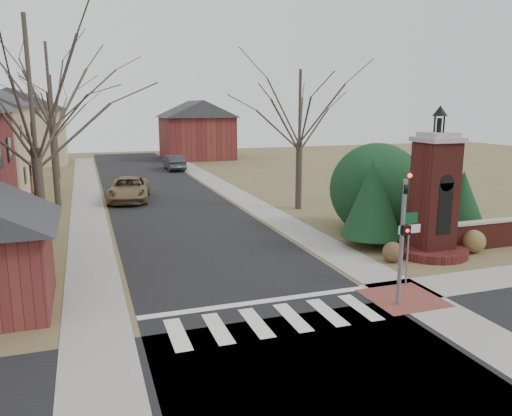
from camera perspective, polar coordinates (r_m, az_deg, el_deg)
name	(u,v)px	position (r m, az deg, el deg)	size (l,w,h in m)	color
ground	(284,331)	(15.04, 3.26, -13.89)	(120.00, 120.00, 0.00)	brown
main_street	(165,199)	(35.51, -10.31, 1.01)	(8.00, 70.00, 0.01)	black
cross_street	(332,384)	(12.65, 8.72, -19.31)	(120.00, 8.00, 0.01)	black
crosswalk_zone	(274,320)	(15.71, 2.13, -12.68)	(8.00, 2.20, 0.02)	silver
stop_bar	(258,302)	(17.00, 0.27, -10.71)	(8.00, 0.35, 0.02)	silver
sidewalk_right_main	(236,195)	(36.64, -2.26, 1.53)	(2.00, 60.00, 0.02)	gray
sidewalk_left	(87,204)	(35.13, -18.72, 0.46)	(2.00, 60.00, 0.02)	gray
curb_apron	(403,298)	(18.03, 16.48, -9.86)	(2.40, 2.40, 0.02)	brown
traffic_signal_pole	(403,229)	(16.65, 16.44, -2.35)	(0.28, 0.41, 4.50)	slate
sign_post	(409,235)	(18.65, 17.07, -2.92)	(0.90, 0.07, 2.75)	slate
brick_gate_monument	(433,206)	(22.97, 19.60, 0.17)	(3.20, 3.20, 6.47)	#5C211B
brick_garden_wall	(510,231)	(26.29, 27.08, -2.41)	(7.50, 0.50, 1.30)	#5C211B
house_distant_left	(16,126)	(60.94, -25.76, 8.48)	(10.80, 8.80, 8.53)	tan
house_distant_right	(196,128)	(62.01, -6.84, 9.02)	(8.80, 8.80, 7.30)	maroon
evergreen_near	(372,198)	(23.51, 13.15, 1.13)	(2.80, 2.80, 4.10)	#473D33
evergreen_mid	(417,184)	(26.30, 17.90, 2.64)	(3.40, 3.40, 4.70)	#473D33
evergreen_far	(462,199)	(26.90, 22.50, 0.99)	(2.40, 2.40, 3.30)	#473D33
evergreen_mass	(376,185)	(26.53, 13.60, 2.52)	(4.80, 4.80, 4.80)	#103219
bare_tree_0	(29,73)	(21.63, -24.55, 13.88)	(8.05, 8.05, 11.15)	#473D33
bare_tree_1	(48,79)	(34.60, -22.67, 13.40)	(8.40, 8.40, 11.64)	#473D33
bare_tree_2	(52,98)	(47.58, -22.30, 11.52)	(7.35, 7.35, 10.19)	#473D33
bare_tree_3	(300,101)	(31.23, 5.06, 12.04)	(7.00, 7.00, 9.70)	#473D33
pickup_truck	(129,189)	(35.43, -14.32, 2.11)	(2.65, 5.74, 1.59)	olive
distant_car	(174,162)	(51.31, -9.33, 5.18)	(1.64, 4.70, 1.55)	#303337
dry_shrub_left	(393,252)	(21.78, 15.38, -4.87)	(0.87, 0.87, 0.87)	brown
dry_shrub_right	(474,241)	(24.33, 23.61, -3.51)	(1.03, 1.03, 1.03)	olive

